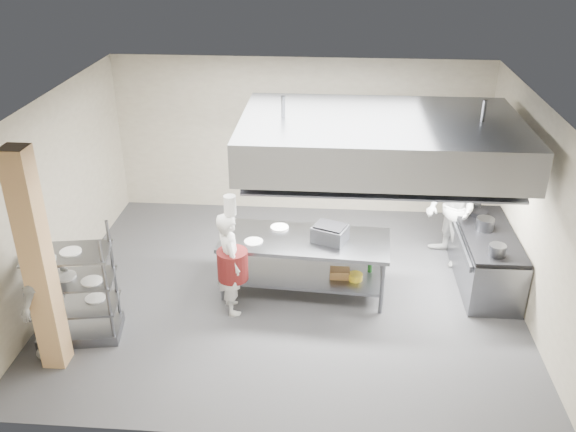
# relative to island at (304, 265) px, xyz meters

# --- Properties ---
(floor) EXTENTS (7.00, 7.00, 0.00)m
(floor) POSITION_rel_island_xyz_m (-0.25, -0.05, -0.46)
(floor) COLOR #2D2D30
(floor) RESTS_ON ground
(ceiling) EXTENTS (7.00, 7.00, 0.00)m
(ceiling) POSITION_rel_island_xyz_m (-0.25, -0.05, 2.54)
(ceiling) COLOR silver
(ceiling) RESTS_ON wall_back
(wall_back) EXTENTS (7.00, 0.00, 7.00)m
(wall_back) POSITION_rel_island_xyz_m (-0.25, 2.95, 1.04)
(wall_back) COLOR tan
(wall_back) RESTS_ON ground
(wall_left) EXTENTS (0.00, 6.00, 6.00)m
(wall_left) POSITION_rel_island_xyz_m (-3.75, -0.05, 1.04)
(wall_left) COLOR tan
(wall_left) RESTS_ON ground
(wall_right) EXTENTS (0.00, 6.00, 6.00)m
(wall_right) POSITION_rel_island_xyz_m (3.25, -0.05, 1.04)
(wall_right) COLOR tan
(wall_right) RESTS_ON ground
(column) EXTENTS (0.30, 0.30, 3.00)m
(column) POSITION_rel_island_xyz_m (-3.15, -1.95, 1.04)
(column) COLOR tan
(column) RESTS_ON floor
(exhaust_hood) EXTENTS (4.00, 2.50, 0.60)m
(exhaust_hood) POSITION_rel_island_xyz_m (1.05, 0.35, 1.94)
(exhaust_hood) COLOR slate
(exhaust_hood) RESTS_ON ceiling
(hood_strip_a) EXTENTS (1.60, 0.12, 0.04)m
(hood_strip_a) POSITION_rel_island_xyz_m (0.15, 0.35, 1.62)
(hood_strip_a) COLOR white
(hood_strip_a) RESTS_ON exhaust_hood
(hood_strip_b) EXTENTS (1.60, 0.12, 0.04)m
(hood_strip_b) POSITION_rel_island_xyz_m (1.95, 0.35, 1.62)
(hood_strip_b) COLOR white
(hood_strip_b) RESTS_ON exhaust_hood
(wall_shelf) EXTENTS (1.50, 0.28, 0.04)m
(wall_shelf) POSITION_rel_island_xyz_m (1.55, 2.79, 1.04)
(wall_shelf) COLOR slate
(wall_shelf) RESTS_ON wall_back
(island) EXTENTS (2.61, 1.23, 0.91)m
(island) POSITION_rel_island_xyz_m (0.00, 0.00, 0.00)
(island) COLOR gray
(island) RESTS_ON floor
(island_worktop) EXTENTS (2.61, 1.23, 0.06)m
(island_worktop) POSITION_rel_island_xyz_m (0.00, 0.00, 0.42)
(island_worktop) COLOR slate
(island_worktop) RESTS_ON island
(island_undershelf) EXTENTS (2.40, 1.11, 0.04)m
(island_undershelf) POSITION_rel_island_xyz_m (0.00, -0.00, -0.16)
(island_undershelf) COLOR slate
(island_undershelf) RESTS_ON island
(pass_rack) EXTENTS (1.19, 0.82, 1.64)m
(pass_rack) POSITION_rel_island_xyz_m (-3.05, -1.38, 0.36)
(pass_rack) COLOR gray
(pass_rack) RESTS_ON floor
(cooking_range) EXTENTS (0.80, 2.00, 0.84)m
(cooking_range) POSITION_rel_island_xyz_m (2.83, 0.45, -0.04)
(cooking_range) COLOR gray
(cooking_range) RESTS_ON floor
(range_top) EXTENTS (0.78, 1.96, 0.06)m
(range_top) POSITION_rel_island_xyz_m (2.83, 0.45, 0.41)
(range_top) COLOR black
(range_top) RESTS_ON cooking_range
(chef_head) EXTENTS (0.58, 0.69, 1.60)m
(chef_head) POSITION_rel_island_xyz_m (-1.04, -0.61, 0.34)
(chef_head) COLOR white
(chef_head) RESTS_ON floor
(chef_line) EXTENTS (1.01, 1.13, 1.92)m
(chef_line) POSITION_rel_island_xyz_m (2.35, 1.09, 0.51)
(chef_line) COLOR silver
(chef_line) RESTS_ON floor
(chef_plating) EXTENTS (0.52, 1.10, 1.83)m
(chef_plating) POSITION_rel_island_xyz_m (-3.25, -1.74, 0.46)
(chef_plating) COLOR silver
(chef_plating) RESTS_ON floor
(griddle) EXTENTS (0.59, 0.53, 0.24)m
(griddle) POSITION_rel_island_xyz_m (0.38, -0.03, 0.57)
(griddle) COLOR slate
(griddle) RESTS_ON island_worktop
(wicker_basket) EXTENTS (0.30, 0.21, 0.13)m
(wicker_basket) POSITION_rel_island_xyz_m (0.55, -0.10, -0.07)
(wicker_basket) COLOR olive
(wicker_basket) RESTS_ON island_undershelf
(stockpot) EXTENTS (0.27, 0.27, 0.19)m
(stockpot) POSITION_rel_island_xyz_m (2.77, 0.54, 0.54)
(stockpot) COLOR gray
(stockpot) RESTS_ON range_top
(plate_stack) EXTENTS (0.28, 0.28, 0.05)m
(plate_stack) POSITION_rel_island_xyz_m (-3.05, -1.38, 0.07)
(plate_stack) COLOR white
(plate_stack) RESTS_ON pass_rack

